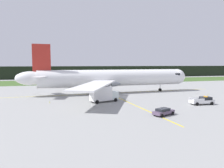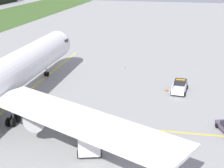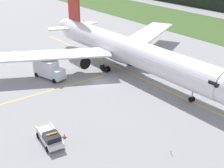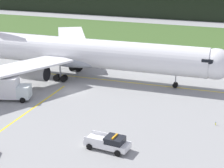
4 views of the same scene
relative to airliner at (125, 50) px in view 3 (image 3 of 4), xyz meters
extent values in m
plane|color=gray|center=(1.94, -7.60, -4.67)|extent=(320.00, 320.00, 0.00)
cube|color=yellow|center=(0.88, 0.03, -4.67)|extent=(72.68, 2.50, 0.01)
cube|color=yellow|center=(0.16, -22.19, -4.67)|extent=(1.30, 32.87, 0.01)
cylinder|color=silver|center=(0.88, 0.03, 0.18)|extent=(45.58, 6.60, 5.22)
ellipsoid|color=silver|center=(-23.40, -0.71, 0.57)|extent=(8.47, 4.17, 3.92)
ellipsoid|color=#A3AAB5|center=(-1.39, -0.04, -1.26)|extent=(13.26, 5.88, 2.87)
cube|color=black|center=(23.39, 0.71, 1.09)|extent=(1.95, 5.01, 0.70)
cube|color=silver|center=(-8.45, 13.76, -0.48)|extent=(17.73, 25.58, 0.35)
cylinder|color=#A2A2A2|center=(-4.92, 8.21, -1.83)|extent=(4.55, 2.86, 2.72)
cylinder|color=black|center=(-2.64, 8.28, -1.83)|extent=(0.20, 2.51, 2.50)
cube|color=silver|center=(-7.60, -14.24, -0.48)|extent=(16.49, 25.97, 0.35)
cylinder|color=#A2A2A2|center=(-4.42, -8.50, -1.83)|extent=(4.55, 2.86, 2.72)
cylinder|color=black|center=(-2.13, -8.43, -1.83)|extent=(0.20, 2.51, 2.50)
cube|color=#A8271E|center=(-20.32, -0.62, 5.73)|extent=(5.05, 0.59, 9.02)
cube|color=silver|center=(-20.93, 2.92, 1.09)|extent=(4.98, 7.28, 0.28)
cube|color=silver|center=(-20.71, -4.18, 1.09)|extent=(4.65, 7.24, 0.28)
cylinder|color=gray|center=(18.14, 0.55, -3.10)|extent=(0.20, 0.20, 2.24)
cylinder|color=black|center=(18.13, 0.81, -4.22)|extent=(0.91, 0.25, 0.90)
cylinder|color=black|center=(18.15, 0.29, -4.22)|extent=(0.91, 0.25, 0.90)
cylinder|color=gray|center=(-2.49, 3.32, -2.95)|extent=(0.28, 0.28, 2.24)
cylinder|color=black|center=(-1.78, 2.99, -4.07)|extent=(1.21, 0.34, 1.20)
cylinder|color=black|center=(-1.80, 3.69, -4.07)|extent=(1.21, 0.34, 1.20)
cylinder|color=black|center=(-3.18, 2.95, -4.07)|extent=(1.21, 0.34, 1.20)
cylinder|color=black|center=(-3.20, 3.65, -4.07)|extent=(1.21, 0.34, 1.20)
cylinder|color=gray|center=(-2.29, -3.47, -2.95)|extent=(0.28, 0.28, 2.24)
cylinder|color=black|center=(-1.60, -3.09, -4.07)|extent=(1.21, 0.34, 1.20)
cylinder|color=black|center=(-1.58, -3.79, -4.07)|extent=(1.21, 0.34, 1.20)
cylinder|color=black|center=(-3.00, -3.14, -4.07)|extent=(1.21, 0.34, 1.20)
cylinder|color=black|center=(-2.98, -3.84, -4.07)|extent=(1.21, 0.34, 1.20)
cube|color=white|center=(15.15, -24.35, -3.94)|extent=(5.57, 2.50, 0.70)
cube|color=black|center=(16.12, -24.43, -3.24)|extent=(2.31, 2.07, 0.70)
cube|color=white|center=(13.93, -23.26, -3.37)|extent=(2.60, 0.31, 0.45)
cube|color=white|center=(13.77, -25.22, -3.37)|extent=(2.60, 0.31, 0.45)
cube|color=orange|center=(16.12, -24.43, -2.81)|extent=(0.32, 1.46, 0.16)
cylinder|color=black|center=(17.07, -23.44, -4.29)|extent=(0.78, 0.30, 0.76)
cylinder|color=black|center=(16.90, -25.55, -4.29)|extent=(0.78, 0.30, 0.76)
cylinder|color=black|center=(13.40, -23.15, -4.29)|extent=(0.78, 0.30, 0.76)
cylinder|color=black|center=(13.23, -25.25, -4.29)|extent=(0.78, 0.30, 0.76)
cube|color=silver|center=(-3.04, -14.10, -3.22)|extent=(2.53, 2.86, 2.00)
cube|color=white|center=(-6.37, -15.15, -2.57)|extent=(5.57, 3.82, 3.31)
cylinder|color=#99999E|center=(-5.40, -14.84, -4.31)|extent=(0.76, 0.33, 1.04)
cylinder|color=#99999E|center=(-7.34, -15.45, -4.31)|extent=(0.76, 0.33, 1.04)
cylinder|color=black|center=(-3.40, -12.95, -4.22)|extent=(0.94, 0.52, 0.90)
cylinder|color=black|center=(-2.68, -15.24, -4.22)|extent=(0.94, 0.52, 0.90)
cylinder|color=black|center=(-8.42, -14.54, -4.22)|extent=(0.94, 0.52, 0.90)
cylinder|color=black|center=(-7.70, -16.83, -4.22)|extent=(0.94, 0.52, 0.90)
cube|color=black|center=(15.29, -22.25, -4.66)|extent=(0.50, 0.50, 0.03)
cone|color=orange|center=(15.29, -22.25, -4.34)|extent=(0.38, 0.38, 0.60)
cylinder|color=yellow|center=(26.48, -12.88, -4.48)|extent=(0.10, 0.10, 0.38)
sphere|color=blue|center=(26.48, -12.88, -4.24)|extent=(0.12, 0.12, 0.12)
cylinder|color=yellow|center=(-18.32, -12.88, -4.47)|extent=(0.10, 0.10, 0.40)
sphere|color=blue|center=(-18.32, -12.88, -4.23)|extent=(0.12, 0.12, 0.12)
camera|label=1|loc=(-18.01, -65.20, 4.60)|focal=34.40mm
camera|label=2|loc=(-40.10, -25.66, 15.43)|focal=55.69mm
camera|label=3|loc=(47.86, -37.25, 19.18)|focal=48.49mm
camera|label=4|loc=(29.93, -61.60, 17.19)|focal=60.51mm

